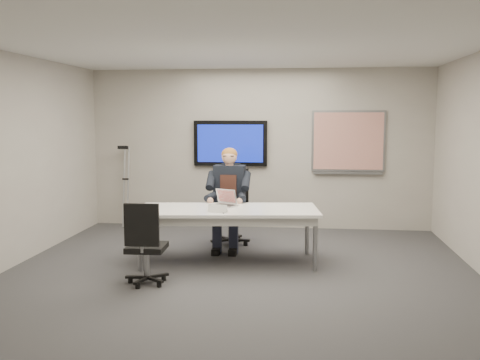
# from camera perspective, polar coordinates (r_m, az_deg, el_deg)

# --- Properties ---
(floor) EXTENTS (6.00, 6.00, 0.02)m
(floor) POSITION_cam_1_polar(r_m,az_deg,el_deg) (6.75, -0.17, -10.19)
(floor) COLOR #373739
(floor) RESTS_ON ground
(ceiling) EXTENTS (6.00, 6.00, 0.02)m
(ceiling) POSITION_cam_1_polar(r_m,az_deg,el_deg) (6.51, -0.18, 14.12)
(ceiling) COLOR silver
(ceiling) RESTS_ON wall_back
(wall_back) EXTENTS (6.00, 0.02, 2.80)m
(wall_back) POSITION_cam_1_polar(r_m,az_deg,el_deg) (9.45, 2.02, 3.33)
(wall_back) COLOR #A9A299
(wall_back) RESTS_ON ground
(wall_front) EXTENTS (6.00, 0.02, 2.80)m
(wall_front) POSITION_cam_1_polar(r_m,az_deg,el_deg) (3.54, -6.06, -2.51)
(wall_front) COLOR #A9A299
(wall_front) RESTS_ON ground
(wall_left) EXTENTS (0.02, 6.00, 2.80)m
(wall_left) POSITION_cam_1_polar(r_m,az_deg,el_deg) (7.46, -23.72, 1.83)
(wall_left) COLOR #A9A299
(wall_left) RESTS_ON ground
(conference_table) EXTENTS (2.50, 1.27, 0.74)m
(conference_table) POSITION_cam_1_polar(r_m,az_deg,el_deg) (7.21, -1.27, -3.72)
(conference_table) COLOR white
(conference_table) RESTS_ON ground
(tv_display) EXTENTS (1.30, 0.09, 0.80)m
(tv_display) POSITION_cam_1_polar(r_m,az_deg,el_deg) (9.45, -1.03, 3.94)
(tv_display) COLOR black
(tv_display) RESTS_ON wall_back
(whiteboard) EXTENTS (1.25, 0.08, 1.10)m
(whiteboard) POSITION_cam_1_polar(r_m,az_deg,el_deg) (9.42, 11.47, 3.98)
(whiteboard) COLOR gray
(whiteboard) RESTS_ON wall_back
(office_chair_far) EXTENTS (0.61, 0.61, 1.16)m
(office_chair_far) POSITION_cam_1_polar(r_m,az_deg,el_deg) (8.28, -0.98, -4.40)
(office_chair_far) COLOR black
(office_chair_far) RESTS_ON ground
(office_chair_near) EXTENTS (0.49, 0.49, 0.99)m
(office_chair_near) POSITION_cam_1_polar(r_m,az_deg,el_deg) (6.43, -9.99, -8.28)
(office_chair_near) COLOR black
(office_chair_near) RESTS_ON ground
(seated_person) EXTENTS (0.47, 0.81, 1.51)m
(seated_person) POSITION_cam_1_polar(r_m,az_deg,el_deg) (7.97, -1.30, -3.06)
(seated_person) COLOR #212537
(seated_person) RESTS_ON office_chair_far
(crutch) EXTENTS (0.25, 0.54, 1.52)m
(crutch) POSITION_cam_1_polar(r_m,az_deg,el_deg) (9.82, -12.07, -0.52)
(crutch) COLOR #B4B8BD
(crutch) RESTS_ON ground
(laptop) EXTENTS (0.37, 0.40, 0.22)m
(laptop) POSITION_cam_1_polar(r_m,az_deg,el_deg) (7.43, -1.54, -2.31)
(laptop) COLOR silver
(laptop) RESTS_ON conference_table
(name_tent) EXTENTS (0.27, 0.12, 0.10)m
(name_tent) POSITION_cam_1_polar(r_m,az_deg,el_deg) (6.91, -2.40, -3.03)
(name_tent) COLOR white
(name_tent) RESTS_ON conference_table
(pen) EXTENTS (0.04, 0.13, 0.01)m
(pen) POSITION_cam_1_polar(r_m,az_deg,el_deg) (6.86, -1.83, -3.49)
(pen) COLOR black
(pen) RESTS_ON conference_table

